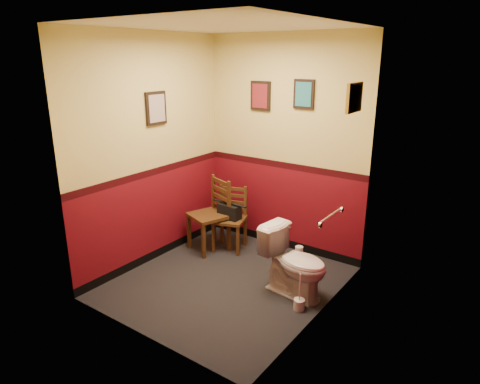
% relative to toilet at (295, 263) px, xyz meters
% --- Properties ---
extents(floor, '(2.20, 2.40, 0.00)m').
position_rel_toilet_xyz_m(floor, '(-0.72, -0.23, -0.36)').
color(floor, black).
rests_on(floor, ground).
extents(ceiling, '(2.20, 2.40, 0.00)m').
position_rel_toilet_xyz_m(ceiling, '(-0.72, -0.23, 2.34)').
color(ceiling, silver).
rests_on(ceiling, ground).
extents(wall_back, '(2.20, 0.00, 2.70)m').
position_rel_toilet_xyz_m(wall_back, '(-0.72, 0.97, 0.99)').
color(wall_back, '#5E0B15').
rests_on(wall_back, ground).
extents(wall_front, '(2.20, 0.00, 2.70)m').
position_rel_toilet_xyz_m(wall_front, '(-0.72, -1.43, 0.99)').
color(wall_front, '#5E0B15').
rests_on(wall_front, ground).
extents(wall_left, '(0.00, 2.40, 2.70)m').
position_rel_toilet_xyz_m(wall_left, '(-1.82, -0.23, 0.99)').
color(wall_left, '#5E0B15').
rests_on(wall_left, ground).
extents(wall_right, '(0.00, 2.40, 2.70)m').
position_rel_toilet_xyz_m(wall_right, '(0.38, -0.23, 0.99)').
color(wall_right, '#5E0B15').
rests_on(wall_right, ground).
extents(grab_bar, '(0.05, 0.56, 0.06)m').
position_rel_toilet_xyz_m(grab_bar, '(0.35, 0.02, 0.59)').
color(grab_bar, silver).
rests_on(grab_bar, wall_right).
extents(framed_print_back_a, '(0.28, 0.04, 0.36)m').
position_rel_toilet_xyz_m(framed_print_back_a, '(-1.07, 0.95, 1.59)').
color(framed_print_back_a, black).
rests_on(framed_print_back_a, wall_back).
extents(framed_print_back_b, '(0.26, 0.04, 0.34)m').
position_rel_toilet_xyz_m(framed_print_back_b, '(-0.47, 0.95, 1.64)').
color(framed_print_back_b, black).
rests_on(framed_print_back_b, wall_back).
extents(framed_print_left, '(0.04, 0.30, 0.38)m').
position_rel_toilet_xyz_m(framed_print_left, '(-1.80, -0.13, 1.49)').
color(framed_print_left, black).
rests_on(framed_print_left, wall_left).
extents(framed_print_right, '(0.04, 0.34, 0.28)m').
position_rel_toilet_xyz_m(framed_print_right, '(0.36, 0.37, 1.69)').
color(framed_print_right, olive).
rests_on(framed_print_right, wall_right).
extents(toilet, '(0.78, 0.49, 0.72)m').
position_rel_toilet_xyz_m(toilet, '(0.00, 0.00, 0.00)').
color(toilet, white).
rests_on(toilet, floor).
extents(toilet_brush, '(0.11, 0.11, 0.40)m').
position_rel_toilet_xyz_m(toilet_brush, '(0.19, -0.24, -0.30)').
color(toilet_brush, silver).
rests_on(toilet_brush, floor).
extents(chair_left, '(0.56, 0.56, 0.94)m').
position_rel_toilet_xyz_m(chair_left, '(-1.42, 0.36, 0.11)').
color(chair_left, '#492E16').
rests_on(chair_left, floor).
extents(chair_right, '(0.49, 0.49, 0.82)m').
position_rel_toilet_xyz_m(chair_right, '(-1.23, 0.52, 0.05)').
color(chair_right, '#492E16').
rests_on(chair_right, floor).
extents(handbag, '(0.30, 0.15, 0.22)m').
position_rel_toilet_xyz_m(handbag, '(-1.22, 0.49, 0.16)').
color(handbag, black).
rests_on(handbag, chair_right).
extents(tp_stack, '(0.21, 0.11, 0.18)m').
position_rel_toilet_xyz_m(tp_stack, '(-0.32, 0.73, -0.28)').
color(tp_stack, silver).
rests_on(tp_stack, floor).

